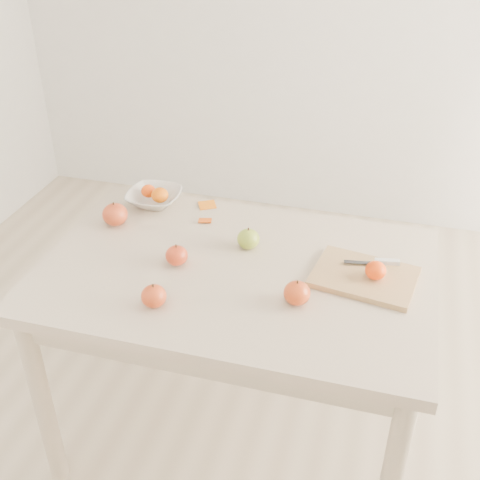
# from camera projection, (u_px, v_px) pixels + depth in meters

# --- Properties ---
(ground) EXTENTS (3.50, 3.50, 0.00)m
(ground) POSITION_uv_depth(u_px,v_px,m) (236.00, 432.00, 2.25)
(ground) COLOR #C6B293
(ground) RESTS_ON ground
(table) EXTENTS (1.20, 0.80, 0.75)m
(table) POSITION_uv_depth(u_px,v_px,m) (236.00, 293.00, 1.90)
(table) COLOR beige
(table) RESTS_ON ground
(cutting_board) EXTENTS (0.33, 0.26, 0.02)m
(cutting_board) POSITION_uv_depth(u_px,v_px,m) (364.00, 277.00, 1.79)
(cutting_board) COLOR tan
(cutting_board) RESTS_ON table
(board_tangerine) EXTENTS (0.06, 0.06, 0.05)m
(board_tangerine) POSITION_uv_depth(u_px,v_px,m) (376.00, 270.00, 1.76)
(board_tangerine) COLOR #D83D07
(board_tangerine) RESTS_ON cutting_board
(fruit_bowl) EXTENTS (0.19, 0.19, 0.05)m
(fruit_bowl) POSITION_uv_depth(u_px,v_px,m) (154.00, 198.00, 2.18)
(fruit_bowl) COLOR silver
(fruit_bowl) RESTS_ON table
(bowl_tangerine_near) EXTENTS (0.05, 0.05, 0.05)m
(bowl_tangerine_near) POSITION_uv_depth(u_px,v_px,m) (148.00, 191.00, 2.18)
(bowl_tangerine_near) COLOR #E44C08
(bowl_tangerine_near) RESTS_ON fruit_bowl
(bowl_tangerine_far) EXTENTS (0.06, 0.06, 0.05)m
(bowl_tangerine_far) POSITION_uv_depth(u_px,v_px,m) (160.00, 195.00, 2.15)
(bowl_tangerine_far) COLOR #E15907
(bowl_tangerine_far) RESTS_ON fruit_bowl
(orange_peel_a) EXTENTS (0.07, 0.07, 0.01)m
(orange_peel_a) POSITION_uv_depth(u_px,v_px,m) (207.00, 206.00, 2.17)
(orange_peel_a) COLOR orange
(orange_peel_a) RESTS_ON table
(orange_peel_b) EXTENTS (0.05, 0.05, 0.01)m
(orange_peel_b) POSITION_uv_depth(u_px,v_px,m) (205.00, 221.00, 2.08)
(orange_peel_b) COLOR #CC4D0E
(orange_peel_b) RESTS_ON table
(paring_knife) EXTENTS (0.17, 0.06, 0.01)m
(paring_knife) POSITION_uv_depth(u_px,v_px,m) (383.00, 262.00, 1.83)
(paring_knife) COLOR silver
(paring_knife) RESTS_ON cutting_board
(apple_green) EXTENTS (0.07, 0.07, 0.07)m
(apple_green) POSITION_uv_depth(u_px,v_px,m) (248.00, 239.00, 1.92)
(apple_green) COLOR olive
(apple_green) RESTS_ON table
(apple_red_b) EXTENTS (0.07, 0.07, 0.06)m
(apple_red_b) POSITION_uv_depth(u_px,v_px,m) (177.00, 255.00, 1.85)
(apple_red_b) COLOR maroon
(apple_red_b) RESTS_ON table
(apple_red_c) EXTENTS (0.07, 0.07, 0.06)m
(apple_red_c) POSITION_uv_depth(u_px,v_px,m) (154.00, 296.00, 1.67)
(apple_red_c) COLOR #930208
(apple_red_c) RESTS_ON table
(apple_red_a) EXTENTS (0.09, 0.09, 0.08)m
(apple_red_a) POSITION_uv_depth(u_px,v_px,m) (115.00, 214.00, 2.04)
(apple_red_a) COLOR #940A0B
(apple_red_a) RESTS_ON table
(apple_red_e) EXTENTS (0.08, 0.08, 0.07)m
(apple_red_e) POSITION_uv_depth(u_px,v_px,m) (297.00, 293.00, 1.68)
(apple_red_e) COLOR maroon
(apple_red_e) RESTS_ON table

